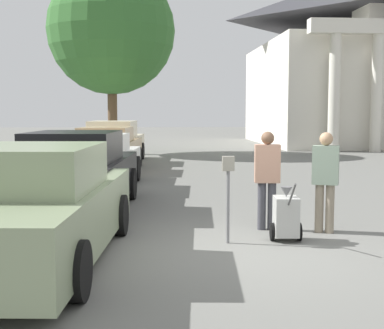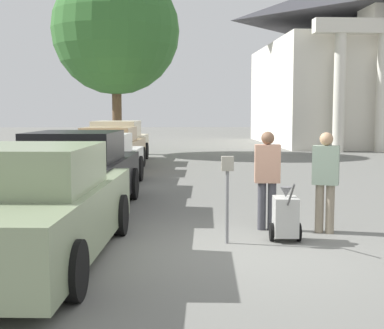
{
  "view_description": "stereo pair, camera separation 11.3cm",
  "coord_description": "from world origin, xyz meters",
  "px_view_note": "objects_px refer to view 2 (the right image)",
  "views": [
    {
      "loc": [
        -1.33,
        -7.39,
        2.0
      ],
      "look_at": [
        -0.68,
        1.57,
        1.1
      ],
      "focal_mm": 50.0,
      "sensor_mm": 36.0,
      "label": 1
    },
    {
      "loc": [
        -1.22,
        -7.4,
        2.0
      ],
      "look_at": [
        -0.68,
        1.57,
        1.1
      ],
      "focal_mm": 50.0,
      "sensor_mm": 36.0,
      "label": 2
    }
  ],
  "objects_px": {
    "equipment_cart": "(285,216)",
    "parked_car_cream": "(118,144)",
    "parked_car_black": "(78,175)",
    "person_supervisor": "(326,176)",
    "person_worker": "(267,174)",
    "parked_car_white": "(97,163)",
    "church": "(358,51)",
    "parked_car_sage": "(37,209)",
    "parked_car_tan": "(110,150)",
    "parking_meter": "(227,183)"
  },
  "relations": [
    {
      "from": "person_worker",
      "to": "equipment_cart",
      "type": "height_order",
      "value": "person_worker"
    },
    {
      "from": "parked_car_white",
      "to": "person_supervisor",
      "type": "distance_m",
      "value": 6.87
    },
    {
      "from": "parked_car_cream",
      "to": "person_supervisor",
      "type": "height_order",
      "value": "person_supervisor"
    },
    {
      "from": "parking_meter",
      "to": "parked_car_tan",
      "type": "bearing_deg",
      "value": 105.05
    },
    {
      "from": "parked_car_black",
      "to": "equipment_cart",
      "type": "distance_m",
      "value": 4.45
    },
    {
      "from": "parked_car_sage",
      "to": "parking_meter",
      "type": "xyz_separation_m",
      "value": [
        2.64,
        0.82,
        0.21
      ]
    },
    {
      "from": "parked_car_white",
      "to": "equipment_cart",
      "type": "height_order",
      "value": "parked_car_white"
    },
    {
      "from": "equipment_cart",
      "to": "parked_car_cream",
      "type": "bearing_deg",
      "value": 110.38
    },
    {
      "from": "parked_car_tan",
      "to": "parking_meter",
      "type": "height_order",
      "value": "parked_car_tan"
    },
    {
      "from": "parked_car_sage",
      "to": "parked_car_white",
      "type": "bearing_deg",
      "value": 94.97
    },
    {
      "from": "parked_car_black",
      "to": "church",
      "type": "distance_m",
      "value": 25.72
    },
    {
      "from": "parked_car_sage",
      "to": "parked_car_cream",
      "type": "height_order",
      "value": "parked_car_cream"
    },
    {
      "from": "parked_car_sage",
      "to": "parked_car_cream",
      "type": "relative_size",
      "value": 0.96
    },
    {
      "from": "parked_car_tan",
      "to": "church",
      "type": "xyz_separation_m",
      "value": [
        13.56,
        14.2,
        4.92
      ]
    },
    {
      "from": "parked_car_white",
      "to": "person_worker",
      "type": "xyz_separation_m",
      "value": [
        3.43,
        -5.03,
        0.27
      ]
    },
    {
      "from": "person_worker",
      "to": "equipment_cart",
      "type": "bearing_deg",
      "value": 105.53
    },
    {
      "from": "parked_car_black",
      "to": "parked_car_tan",
      "type": "bearing_deg",
      "value": 94.97
    },
    {
      "from": "person_supervisor",
      "to": "parked_car_sage",
      "type": "bearing_deg",
      "value": 40.41
    },
    {
      "from": "parked_car_white",
      "to": "parked_car_tan",
      "type": "relative_size",
      "value": 0.99
    },
    {
      "from": "parked_car_cream",
      "to": "church",
      "type": "relative_size",
      "value": 0.23
    },
    {
      "from": "parked_car_white",
      "to": "person_supervisor",
      "type": "bearing_deg",
      "value": -45.93
    },
    {
      "from": "parked_car_tan",
      "to": "equipment_cart",
      "type": "distance_m",
      "value": 10.39
    },
    {
      "from": "parked_car_black",
      "to": "person_worker",
      "type": "distance_m",
      "value": 3.9
    },
    {
      "from": "person_worker",
      "to": "church",
      "type": "xyz_separation_m",
      "value": [
        10.13,
        23.15,
        4.68
      ]
    },
    {
      "from": "parked_car_black",
      "to": "equipment_cart",
      "type": "bearing_deg",
      "value": -31.72
    },
    {
      "from": "parking_meter",
      "to": "person_worker",
      "type": "distance_m",
      "value": 1.19
    },
    {
      "from": "equipment_cart",
      "to": "parked_car_sage",
      "type": "bearing_deg",
      "value": -160.83
    },
    {
      "from": "person_worker",
      "to": "parked_car_white",
      "type": "bearing_deg",
      "value": -49.28
    },
    {
      "from": "parked_car_black",
      "to": "person_supervisor",
      "type": "relative_size",
      "value": 2.96
    },
    {
      "from": "parked_car_white",
      "to": "church",
      "type": "distance_m",
      "value": 23.17
    },
    {
      "from": "person_worker",
      "to": "person_supervisor",
      "type": "bearing_deg",
      "value": 167.98
    },
    {
      "from": "parked_car_sage",
      "to": "parked_car_tan",
      "type": "relative_size",
      "value": 0.98
    },
    {
      "from": "person_worker",
      "to": "parked_car_sage",
      "type": "bearing_deg",
      "value": 32.92
    },
    {
      "from": "parked_car_black",
      "to": "church",
      "type": "height_order",
      "value": "church"
    },
    {
      "from": "church",
      "to": "parked_car_sage",
      "type": "bearing_deg",
      "value": -118.62
    },
    {
      "from": "parked_car_sage",
      "to": "parked_car_cream",
      "type": "xyz_separation_m",
      "value": [
        -0.0,
        13.73,
        0.03
      ]
    },
    {
      "from": "parking_meter",
      "to": "church",
      "type": "relative_size",
      "value": 0.06
    },
    {
      "from": "parked_car_black",
      "to": "parked_car_cream",
      "type": "bearing_deg",
      "value": 94.98
    },
    {
      "from": "parking_meter",
      "to": "parked_car_cream",
      "type": "bearing_deg",
      "value": 101.59
    },
    {
      "from": "parked_car_cream",
      "to": "parked_car_sage",
      "type": "bearing_deg",
      "value": -85.03
    },
    {
      "from": "person_worker",
      "to": "church",
      "type": "bearing_deg",
      "value": -107.22
    },
    {
      "from": "parked_car_sage",
      "to": "person_worker",
      "type": "height_order",
      "value": "person_worker"
    },
    {
      "from": "parking_meter",
      "to": "church",
      "type": "xyz_separation_m",
      "value": [
        10.92,
        24.04,
        4.7
      ]
    },
    {
      "from": "parked_car_tan",
      "to": "church",
      "type": "bearing_deg",
      "value": 51.29
    },
    {
      "from": "parked_car_cream",
      "to": "parked_car_white",
      "type": "bearing_deg",
      "value": -85.02
    },
    {
      "from": "person_worker",
      "to": "parked_car_tan",
      "type": "bearing_deg",
      "value": -62.6
    },
    {
      "from": "parked_car_cream",
      "to": "person_worker",
      "type": "distance_m",
      "value": 12.5
    },
    {
      "from": "equipment_cart",
      "to": "person_supervisor",
      "type": "bearing_deg",
      "value": 37.9
    },
    {
      "from": "parked_car_black",
      "to": "person_supervisor",
      "type": "xyz_separation_m",
      "value": [
        4.33,
        -2.15,
        0.2
      ]
    },
    {
      "from": "person_supervisor",
      "to": "parking_meter",
      "type": "bearing_deg",
      "value": 41.58
    }
  ]
}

